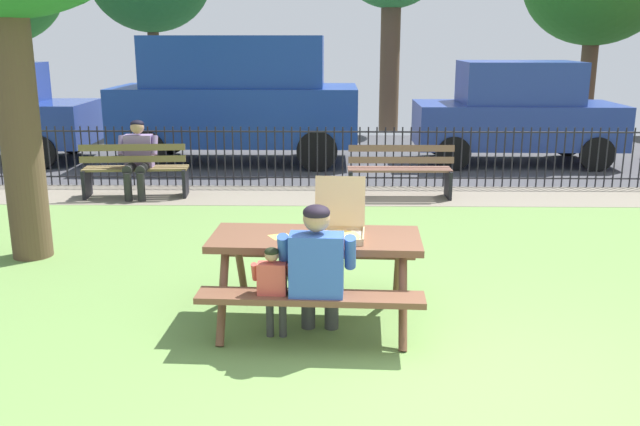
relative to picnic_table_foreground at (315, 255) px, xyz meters
name	(u,v)px	position (x,y,z in m)	size (l,w,h in m)	color
ground	(436,317)	(1.08, 0.10, -0.61)	(28.00, 10.99, 0.02)	#698F48
cobblestone_walkway	(392,196)	(1.08, 4.89, -0.60)	(28.00, 1.40, 0.01)	gray
street_asphalt	(377,156)	(1.08, 8.69, -0.60)	(28.00, 6.21, 0.01)	#424247
picnic_table_foreground	(315,255)	(0.00, 0.00, 0.00)	(1.86, 1.56, 0.79)	brown
pizza_box_open	(339,226)	(0.20, 0.00, 0.26)	(0.47, 0.52, 0.49)	tan
pizza_slice_on_table	(283,236)	(-0.28, -0.04, 0.18)	(0.24, 0.23, 0.02)	#F0CF5A
adult_at_table	(317,267)	(0.03, -0.50, 0.06)	(0.62, 0.60, 1.19)	#3C3C3C
child_at_table	(273,285)	(-0.32, -0.52, -0.09)	(0.33, 0.32, 0.84)	#3F3F3F
iron_fence_streetside	(389,156)	(1.08, 5.59, -0.09)	(18.25, 0.03, 1.00)	black
park_bench_left	(135,171)	(-2.92, 4.75, -0.18)	(1.63, 0.60, 0.85)	brown
park_bench_center	(400,172)	(1.18, 4.75, -0.18)	(1.61, 0.48, 0.85)	brown
person_on_park_bench	(138,155)	(-2.88, 4.77, 0.06)	(0.62, 0.60, 1.19)	black
parked_car_center	(237,96)	(-1.75, 7.88, 0.71)	(4.71, 2.09, 2.46)	navy
parked_car_right	(517,112)	(3.74, 7.88, 0.41)	(3.92, 1.86, 1.98)	navy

